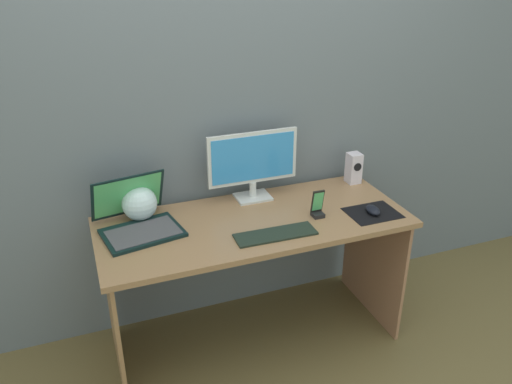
# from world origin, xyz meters

# --- Properties ---
(ground_plane) EXTENTS (8.00, 8.00, 0.00)m
(ground_plane) POSITION_xyz_m (0.00, 0.00, 0.00)
(ground_plane) COLOR brown
(wall_back) EXTENTS (6.00, 0.04, 2.50)m
(wall_back) POSITION_xyz_m (0.00, 0.37, 1.25)
(wall_back) COLOR slate
(wall_back) RESTS_ON ground_plane
(desk) EXTENTS (1.50, 0.62, 0.72)m
(desk) POSITION_xyz_m (0.00, 0.00, 0.58)
(desk) COLOR #98714C
(desk) RESTS_ON ground_plane
(monitor) EXTENTS (0.48, 0.14, 0.36)m
(monitor) POSITION_xyz_m (0.08, 0.23, 0.93)
(monitor) COLOR silver
(monitor) RESTS_ON desk
(speaker_right) EXTENTS (0.07, 0.08, 0.17)m
(speaker_right) POSITION_xyz_m (0.67, 0.22, 0.81)
(speaker_right) COLOR silver
(speaker_right) RESTS_ON desk
(laptop) EXTENTS (0.40, 0.40, 0.24)m
(laptop) POSITION_xyz_m (-0.54, 0.10, 0.77)
(laptop) COLOR black
(laptop) RESTS_ON desk
(fishbowl) EXTENTS (0.17, 0.17, 0.17)m
(fishbowl) POSITION_xyz_m (-0.51, 0.21, 0.81)
(fishbowl) COLOR silver
(fishbowl) RESTS_ON desk
(keyboard_external) EXTENTS (0.38, 0.13, 0.01)m
(keyboard_external) POSITION_xyz_m (0.04, -0.17, 0.73)
(keyboard_external) COLOR black
(keyboard_external) RESTS_ON desk
(mousepad) EXTENTS (0.25, 0.20, 0.00)m
(mousepad) POSITION_xyz_m (0.57, -0.14, 0.73)
(mousepad) COLOR black
(mousepad) RESTS_ON desk
(mouse) EXTENTS (0.07, 0.11, 0.04)m
(mouse) POSITION_xyz_m (0.57, -0.15, 0.75)
(mouse) COLOR black
(mouse) RESTS_ON mousepad
(phone_in_dock) EXTENTS (0.06, 0.05, 0.14)m
(phone_in_dock) POSITION_xyz_m (0.30, -0.07, 0.77)
(phone_in_dock) COLOR black
(phone_in_dock) RESTS_ON desk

